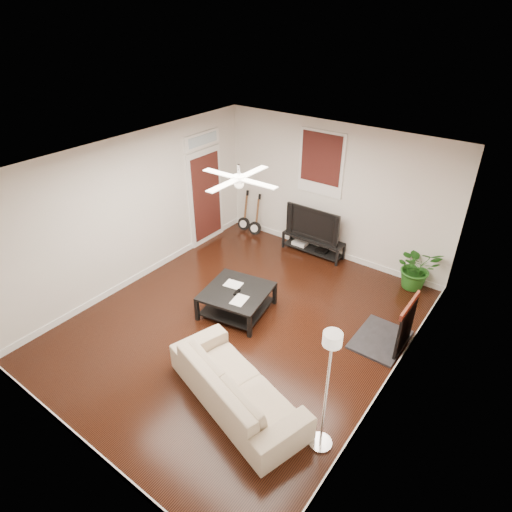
% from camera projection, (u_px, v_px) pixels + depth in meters
% --- Properties ---
extents(room, '(5.01, 6.01, 2.81)m').
position_uv_depth(room, '(241.00, 253.00, 6.63)').
color(room, black).
rests_on(room, ground).
extents(brick_accent, '(0.02, 2.20, 2.80)m').
position_uv_depth(brick_accent, '(424.00, 277.00, 6.05)').
color(brick_accent, '#A14533').
rests_on(brick_accent, floor).
extents(fireplace, '(0.80, 1.10, 0.92)m').
position_uv_depth(fireplace, '(393.00, 322.00, 6.67)').
color(fireplace, black).
rests_on(fireplace, floor).
extents(window_back, '(1.00, 0.06, 1.30)m').
position_uv_depth(window_back, '(321.00, 163.00, 8.55)').
color(window_back, '#38110F').
rests_on(window_back, wall_back).
extents(door_left, '(0.08, 1.00, 2.50)m').
position_uv_depth(door_left, '(205.00, 188.00, 9.27)').
color(door_left, white).
rests_on(door_left, wall_left).
extents(tv_stand, '(1.36, 0.36, 0.38)m').
position_uv_depth(tv_stand, '(313.00, 245.00, 9.29)').
color(tv_stand, black).
rests_on(tv_stand, floor).
extents(tv, '(1.22, 0.16, 0.70)m').
position_uv_depth(tv, '(315.00, 222.00, 9.02)').
color(tv, black).
rests_on(tv, tv_stand).
extents(coffee_table, '(1.24, 1.24, 0.45)m').
position_uv_depth(coffee_table, '(237.00, 301.00, 7.53)').
color(coffee_table, black).
rests_on(coffee_table, floor).
extents(sofa, '(2.35, 1.46, 0.64)m').
position_uv_depth(sofa, '(237.00, 385.00, 5.77)').
color(sofa, '#C0AD90').
rests_on(sofa, floor).
extents(floor_lamp, '(0.37, 0.37, 1.79)m').
position_uv_depth(floor_lamp, '(326.00, 393.00, 4.91)').
color(floor_lamp, silver).
rests_on(floor_lamp, floor).
extents(potted_plant, '(1.03, 1.00, 0.87)m').
position_uv_depth(potted_plant, '(417.00, 267.00, 8.07)').
color(potted_plant, '#225E1B').
rests_on(potted_plant, floor).
extents(guitar_left, '(0.33, 0.26, 0.98)m').
position_uv_depth(guitar_left, '(244.00, 212.00, 10.06)').
color(guitar_left, black).
rests_on(guitar_left, floor).
extents(guitar_right, '(0.35, 0.28, 0.98)m').
position_uv_depth(guitar_right, '(255.00, 216.00, 9.86)').
color(guitar_right, black).
rests_on(guitar_right, floor).
extents(ceiling_fan, '(1.24, 1.24, 0.32)m').
position_uv_depth(ceiling_fan, '(239.00, 178.00, 6.01)').
color(ceiling_fan, white).
rests_on(ceiling_fan, ceiling).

